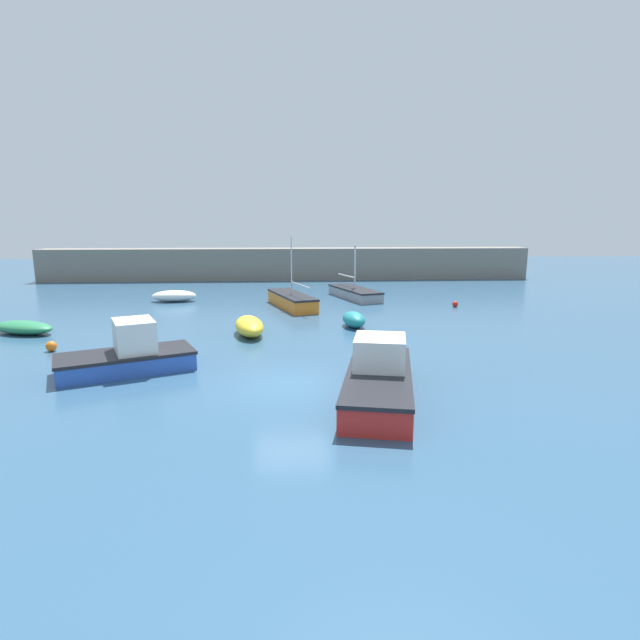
% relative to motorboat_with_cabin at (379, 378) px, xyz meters
% --- Properties ---
extents(ground_plane, '(120.00, 120.00, 0.20)m').
position_rel_motorboat_with_cabin_xyz_m(ground_plane, '(-2.74, 1.40, -0.74)').
color(ground_plane, '#2D5170').
extents(harbor_breakwater, '(45.72, 2.64, 2.95)m').
position_rel_motorboat_with_cabin_xyz_m(harbor_breakwater, '(-2.74, 32.93, 0.83)').
color(harbor_breakwater, slate).
rests_on(harbor_breakwater, ground_plane).
extents(motorboat_with_cabin, '(3.26, 6.50, 1.88)m').
position_rel_motorboat_with_cabin_xyz_m(motorboat_with_cabin, '(0.00, 0.00, 0.00)').
color(motorboat_with_cabin, red).
rests_on(motorboat_with_cabin, ground_plane).
extents(sailboat_twin_hulled, '(3.28, 6.30, 4.55)m').
position_rel_motorboat_with_cabin_xyz_m(sailboat_twin_hulled, '(-2.56, 16.93, -0.19)').
color(sailboat_twin_hulled, orange).
rests_on(sailboat_twin_hulled, ground_plane).
extents(open_tender_yellow, '(3.75, 2.69, 0.62)m').
position_rel_motorboat_with_cabin_xyz_m(open_tender_yellow, '(-15.91, 10.15, -0.33)').
color(open_tender_yellow, '#287A4C').
rests_on(open_tender_yellow, ground_plane).
extents(rowboat_white_midwater, '(1.93, 3.49, 0.89)m').
position_rel_motorboat_with_cabin_xyz_m(rowboat_white_midwater, '(-4.72, 9.11, -0.20)').
color(rowboat_white_midwater, yellow).
rests_on(rowboat_white_midwater, ground_plane).
extents(sailboat_short_mast, '(3.41, 5.99, 3.79)m').
position_rel_motorboat_with_cabin_xyz_m(sailboat_short_mast, '(1.98, 20.48, -0.26)').
color(sailboat_short_mast, gray).
rests_on(sailboat_short_mast, ground_plane).
extents(fishing_dinghy_green, '(1.35, 2.24, 0.80)m').
position_rel_motorboat_with_cabin_xyz_m(fishing_dinghy_green, '(0.63, 10.65, -0.24)').
color(fishing_dinghy_green, teal).
rests_on(fishing_dinghy_green, ground_plane).
extents(motorboat_grey_hull, '(5.26, 3.89, 1.91)m').
position_rel_motorboat_with_cabin_xyz_m(motorboat_grey_hull, '(-8.73, 3.38, -0.00)').
color(motorboat_grey_hull, '#2D56B7').
rests_on(motorboat_grey_hull, ground_plane).
extents(rowboat_blue_near, '(3.05, 1.56, 0.77)m').
position_rel_motorboat_with_cabin_xyz_m(rowboat_blue_near, '(-10.68, 19.87, -0.26)').
color(rowboat_blue_near, white).
rests_on(rowboat_blue_near, ground_plane).
extents(mooring_buoy_red, '(0.38, 0.38, 0.38)m').
position_rel_motorboat_with_cabin_xyz_m(mooring_buoy_red, '(8.01, 16.41, -0.45)').
color(mooring_buoy_red, red).
rests_on(mooring_buoy_red, ground_plane).
extents(mooring_buoy_orange, '(0.44, 0.44, 0.44)m').
position_rel_motorboat_with_cabin_xyz_m(mooring_buoy_orange, '(-12.95, 6.51, -0.42)').
color(mooring_buoy_orange, orange).
rests_on(mooring_buoy_orange, ground_plane).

